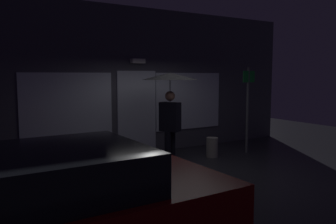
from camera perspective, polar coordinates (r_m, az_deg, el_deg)
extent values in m
plane|color=#26262B|center=(7.47, 2.51, -10.15)|extent=(18.00, 18.00, 0.00)
cube|color=#4C4C56|center=(9.22, -5.66, 5.01)|extent=(10.16, 0.30, 3.84)
cube|color=white|center=(9.12, -5.14, -0.16)|extent=(1.10, 0.04, 2.20)
cube|color=white|center=(8.45, -16.19, 0.83)|extent=(2.17, 0.04, 1.60)
cube|color=white|center=(9.94, 3.45, 1.83)|extent=(2.17, 0.04, 1.60)
cube|color=white|center=(9.00, -4.99, 8.37)|extent=(0.36, 0.16, 0.12)
cylinder|color=black|center=(7.92, -0.04, -6.17)|extent=(0.15, 0.15, 0.82)
cylinder|color=black|center=(8.09, 0.69, -5.91)|extent=(0.15, 0.15, 0.82)
cube|color=black|center=(7.88, 0.33, -0.79)|extent=(0.43, 0.52, 0.66)
cube|color=silver|center=(7.89, 1.27, -0.78)|extent=(0.08, 0.13, 0.53)
cube|color=red|center=(7.89, 1.28, -0.92)|extent=(0.04, 0.06, 0.42)
sphere|color=tan|center=(7.84, 0.33, 2.64)|extent=(0.23, 0.23, 0.23)
cylinder|color=slate|center=(7.84, 0.33, 2.97)|extent=(0.02, 0.02, 0.97)
cone|color=black|center=(7.82, 0.34, 5.93)|extent=(1.28, 1.28, 0.16)
cube|color=black|center=(3.47, -24.22, -9.71)|extent=(2.46, 1.54, 0.42)
cylinder|color=black|center=(4.93, -7.34, -15.05)|extent=(0.64, 0.23, 0.64)
cylinder|color=#595B60|center=(9.48, 12.98, 0.25)|extent=(0.07, 0.07, 2.30)
cube|color=#198C33|center=(9.42, 13.20, 5.70)|extent=(0.40, 0.02, 0.30)
cylinder|color=#B2A899|center=(7.91, -7.63, -6.89)|extent=(0.30, 0.30, 0.64)
cylinder|color=#9E998E|center=(8.96, 7.29, -5.79)|extent=(0.29, 0.29, 0.50)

